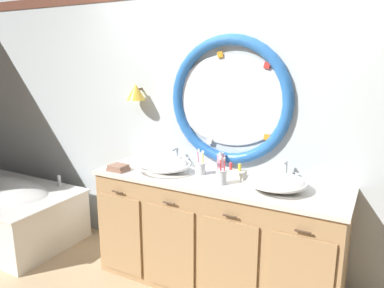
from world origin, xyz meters
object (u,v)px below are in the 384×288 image
soap_dispenser (221,162)px  toothbrush_holder_right (222,176)px  sink_basin_left (162,164)px  toothbrush_holder_left (200,168)px  folded_hand_towel (118,168)px  toiletry_basket (235,173)px  bathtub (3,208)px  sink_basin_right (277,182)px

soap_dispenser → toothbrush_holder_right: bearing=-65.7°
sink_basin_left → soap_dispenser: size_ratio=2.93×
toothbrush_holder_left → folded_hand_towel: bearing=-159.9°
toiletry_basket → toothbrush_holder_right: bearing=-98.9°
toothbrush_holder_left → soap_dispenser: toothbrush_holder_left is taller
bathtub → folded_hand_towel: folded_hand_towel is taller
toothbrush_holder_right → sink_basin_left: bearing=173.0°
toothbrush_holder_left → bathtub: bearing=-171.5°
soap_dispenser → sink_basin_left: bearing=-152.3°
sink_basin_right → toiletry_basket: bearing=161.2°
sink_basin_left → folded_hand_towel: 0.36m
sink_basin_left → toothbrush_holder_left: (0.31, 0.07, -0.00)m
bathtub → toothbrush_holder_left: 2.20m
bathtub → sink_basin_right: sink_basin_right is taller
bathtub → sink_basin_right: (2.70, 0.24, 0.65)m
toothbrush_holder_right → toiletry_basket: bearing=81.1°
sink_basin_right → soap_dispenser: size_ratio=2.55×
sink_basin_right → toothbrush_holder_left: size_ratio=2.04×
bathtub → toiletry_basket: toiletry_basket is taller
sink_basin_right → bathtub: bearing=-174.9°
toothbrush_holder_right → folded_hand_towel: size_ratio=1.42×
toothbrush_holder_left → soap_dispenser: size_ratio=1.25×
toiletry_basket → folded_hand_towel: bearing=-162.6°
toiletry_basket → soap_dispenser: bearing=147.8°
sink_basin_left → soap_dispenser: bearing=27.7°
sink_basin_left → folded_hand_towel: size_ratio=3.17×
toothbrush_holder_left → toothbrush_holder_right: bearing=-29.8°
sink_basin_left → sink_basin_right: sink_basin_right is taller
bathtub → toothbrush_holder_left: bearing=8.5°
toothbrush_holder_right → toiletry_basket: (0.03, 0.19, -0.03)m
bathtub → toiletry_basket: 2.46m
toothbrush_holder_right → folded_hand_towel: bearing=-173.9°
bathtub → toiletry_basket: (2.35, 0.36, 0.62)m
sink_basin_left → toiletry_basket: size_ratio=2.98×
sink_basin_left → toothbrush_holder_right: (0.55, -0.07, 0.01)m
toothbrush_holder_left → soap_dispenser: bearing=54.1°
toothbrush_holder_left → toiletry_basket: bearing=10.6°
toothbrush_holder_left → sink_basin_right: bearing=-6.4°
sink_basin_left → toothbrush_holder_left: toothbrush_holder_left is taller
sink_basin_left → sink_basin_right: size_ratio=1.15×
sink_basin_left → toothbrush_holder_right: toothbrush_holder_right is taller
toothbrush_holder_left → toothbrush_holder_right: size_ratio=0.95×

